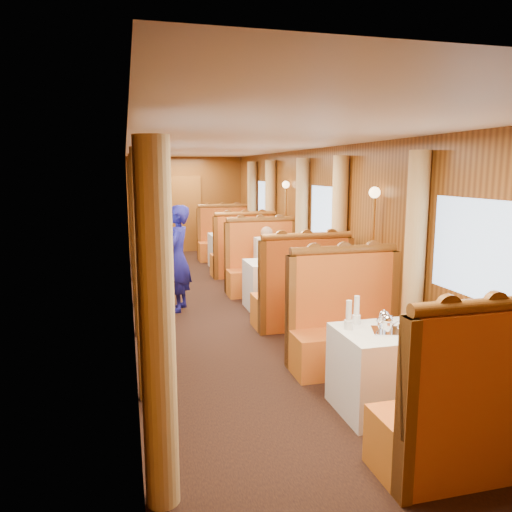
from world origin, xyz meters
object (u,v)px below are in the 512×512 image
object	(u,v)px
teapot_right	(406,327)
steward	(178,259)
banquette_far_fwd	(244,256)
fruit_plate	(435,329)
table_near	(395,370)
banquette_near_fwd	(470,418)
rose_vase_far	(232,226)
banquette_far_aft	(225,242)
banquette_near_aft	(347,330)
passenger	(267,254)
table_mid	(280,285)
rose_vase_mid	(278,250)
teapot_back	(383,321)
banquette_mid_fwd	(302,297)
table_far	(233,250)
tea_tray	(392,331)
teapot_left	(387,326)
banquette_mid_aft	(263,269)

from	to	relation	value
teapot_right	steward	xyz separation A→B (m)	(-1.57, 3.88, 0.01)
banquette_far_fwd	fruit_plate	distance (m)	6.11
fruit_plate	table_near	bearing A→B (deg)	160.04
banquette_near_fwd	rose_vase_far	world-z (taller)	banquette_near_fwd
banquette_far_aft	fruit_plate	distance (m)	8.14
banquette_near_aft	fruit_plate	bearing A→B (deg)	-74.94
passenger	table_mid	bearing A→B (deg)	-90.00
banquette_near_fwd	fruit_plate	bearing A→B (deg)	71.51
rose_vase_mid	fruit_plate	bearing A→B (deg)	-84.83
banquette_far_fwd	teapot_back	size ratio (longest dim) A/B	8.89
banquette_mid_fwd	banquette_far_aft	world-z (taller)	same
table_near	banquette_far_aft	bearing A→B (deg)	90.00
table_near	rose_vase_far	bearing A→B (deg)	90.31
table_far	steward	xyz separation A→B (m)	(-1.56, -3.24, 0.44)
tea_tray	teapot_left	xyz separation A→B (m)	(-0.06, -0.02, 0.06)
banquette_mid_aft	table_far	xyz separation A→B (m)	(0.00, 2.49, -0.05)
banquette_far_aft	tea_tray	bearing A→B (deg)	-90.54
table_near	banquette_near_aft	xyz separation A→B (m)	(0.00, 1.01, 0.05)
banquette_mid_fwd	steward	size ratio (longest dim) A/B	0.82
banquette_mid_fwd	fruit_plate	xyz separation A→B (m)	(0.30, -2.60, 0.35)
rose_vase_mid	steward	world-z (taller)	steward
tea_tray	teapot_right	world-z (taller)	teapot_right
table_near	banquette_mid_fwd	size ratio (longest dim) A/B	0.78
banquette_near_aft	banquette_far_aft	distance (m)	7.00
fruit_plate	rose_vase_far	world-z (taller)	rose_vase_far
banquette_mid_fwd	banquette_far_aft	bearing A→B (deg)	90.00
banquette_mid_fwd	tea_tray	distance (m)	2.55
teapot_left	teapot_back	xyz separation A→B (m)	(0.05, 0.15, -0.00)
banquette_far_aft	rose_vase_far	world-z (taller)	banquette_far_aft
table_mid	fruit_plate	distance (m)	3.64
teapot_back	banquette_near_fwd	bearing A→B (deg)	-99.04
table_far	banquette_far_fwd	xyz separation A→B (m)	(0.00, -1.01, 0.05)
banquette_mid_aft	teapot_right	bearing A→B (deg)	-89.85
table_mid	banquette_near_fwd	bearing A→B (deg)	-90.00
table_mid	banquette_mid_fwd	distance (m)	1.02
banquette_mid_fwd	rose_vase_mid	distance (m)	1.14
teapot_back	rose_vase_mid	world-z (taller)	rose_vase_mid
banquette_far_aft	teapot_right	bearing A→B (deg)	-89.92
teapot_back	rose_vase_mid	size ratio (longest dim) A/B	0.42
table_near	rose_vase_far	world-z (taller)	rose_vase_far
table_far	banquette_mid_fwd	bearing A→B (deg)	-90.00
teapot_back	fruit_plate	xyz separation A→B (m)	(0.40, -0.19, -0.04)
teapot_back	table_far	bearing A→B (deg)	75.34
banquette_far_fwd	fruit_plate	world-z (taller)	banquette_far_fwd
tea_tray	banquette_mid_fwd	bearing A→B (deg)	88.27
banquette_near_aft	rose_vase_mid	size ratio (longest dim) A/B	3.72
banquette_near_aft	banquette_far_aft	size ratio (longest dim) A/B	1.00
banquette_near_aft	table_mid	bearing A→B (deg)	90.00
tea_tray	passenger	distance (m)	4.28
table_far	rose_vase_far	bearing A→B (deg)	-144.64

